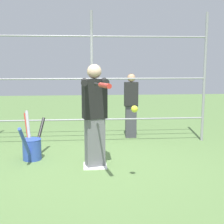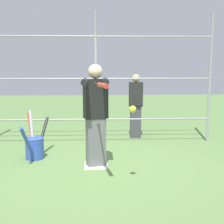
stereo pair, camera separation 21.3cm
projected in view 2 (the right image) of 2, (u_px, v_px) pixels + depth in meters
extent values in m
plane|color=#608447|center=(96.00, 166.00, 5.41)|extent=(24.00, 24.00, 0.00)
cube|color=white|center=(96.00, 165.00, 5.41)|extent=(0.40, 0.40, 0.02)
cylinder|color=#939399|center=(210.00, 78.00, 6.88)|extent=(0.06, 0.06, 2.86)
cylinder|color=#939399|center=(96.00, 79.00, 6.77)|extent=(0.06, 0.06, 2.86)
cylinder|color=#939399|center=(96.00, 119.00, 6.91)|extent=(5.03, 0.04, 0.04)
cylinder|color=#939399|center=(96.00, 79.00, 6.77)|extent=(5.03, 0.04, 0.04)
cylinder|color=#939399|center=(96.00, 36.00, 6.63)|extent=(5.03, 0.04, 0.04)
cube|color=slate|center=(96.00, 142.00, 5.35)|extent=(0.36, 0.28, 0.84)
cube|color=black|center=(96.00, 99.00, 5.23)|extent=(0.43, 0.32, 0.66)
sphere|color=beige|center=(95.00, 71.00, 5.16)|extent=(0.24, 0.24, 0.24)
cylinder|color=black|center=(106.00, 81.00, 5.01)|extent=(0.10, 0.47, 0.10)
cylinder|color=black|center=(85.00, 82.00, 4.90)|extent=(0.10, 0.47, 0.10)
sphere|color=black|center=(95.00, 84.00, 4.72)|extent=(0.05, 0.05, 0.05)
cylinder|color=black|center=(97.00, 84.00, 4.57)|extent=(0.09, 0.33, 0.04)
cylinder|color=red|center=(103.00, 85.00, 4.17)|extent=(0.15, 0.49, 0.08)
sphere|color=yellow|center=(133.00, 109.00, 4.29)|extent=(0.10, 0.10, 0.10)
cylinder|color=#3351B2|center=(35.00, 149.00, 5.80)|extent=(0.34, 0.34, 0.39)
torus|color=#3351B2|center=(34.00, 138.00, 5.77)|extent=(0.35, 0.35, 0.01)
cylinder|color=#B2B2B7|center=(32.00, 133.00, 5.94)|extent=(0.18, 0.31, 0.85)
cylinder|color=black|center=(42.00, 136.00, 6.09)|extent=(0.21, 0.56, 0.68)
cylinder|color=red|center=(31.00, 134.00, 5.95)|extent=(0.20, 0.34, 0.81)
cylinder|color=#334CB2|center=(28.00, 144.00, 5.42)|extent=(0.13, 0.63, 0.72)
cube|color=#3F3F47|center=(135.00, 122.00, 7.41)|extent=(0.25, 0.16, 0.76)
cube|color=black|center=(136.00, 94.00, 7.31)|extent=(0.32, 0.17, 0.57)
sphere|color=tan|center=(136.00, 78.00, 7.25)|extent=(0.20, 0.20, 0.20)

